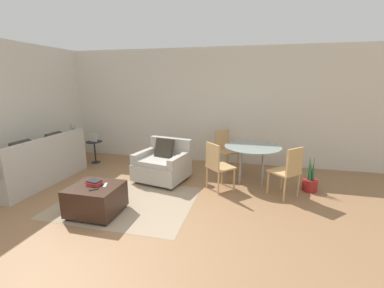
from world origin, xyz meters
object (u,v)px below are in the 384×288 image
at_px(potted_plant, 76,152).
at_px(potted_plant_small, 310,181).
at_px(picture_frame, 94,138).
at_px(dining_chair_far_left, 225,147).
at_px(dining_chair_near_right, 289,169).
at_px(couch, 37,167).
at_px(ottoman, 96,198).
at_px(dining_chair_near_left, 217,163).
at_px(book_stack, 94,183).
at_px(tv_remote_secondary, 105,185).
at_px(armchair, 163,164).
at_px(dining_table, 253,150).
at_px(side_table, 95,148).
at_px(tv_remote_primary, 94,189).

height_order(potted_plant, potted_plant_small, potted_plant).
bearing_deg(picture_frame, dining_chair_far_left, 5.05).
height_order(dining_chair_near_right, potted_plant_small, dining_chair_near_right).
bearing_deg(couch, dining_chair_far_left, 25.73).
bearing_deg(ottoman, dining_chair_near_left, 38.27).
bearing_deg(book_stack, tv_remote_secondary, 9.71).
height_order(armchair, tv_remote_secondary, armchair).
distance_m(ottoman, book_stack, 0.24).
xyz_separation_m(armchair, ottoman, (-0.51, -1.57, -0.08)).
bearing_deg(picture_frame, potted_plant_small, -6.71).
xyz_separation_m(armchair, dining_table, (1.76, 0.35, 0.32)).
distance_m(armchair, book_stack, 1.64).
bearing_deg(potted_plant, dining_table, -4.12).
bearing_deg(couch, dining_chair_near_right, 5.50).
bearing_deg(side_table, tv_remote_primary, -56.21).
xyz_separation_m(side_table, potted_plant_small, (4.85, -0.57, -0.19)).
xyz_separation_m(dining_table, dining_chair_far_left, (-0.62, 0.62, -0.13)).
bearing_deg(potted_plant_small, armchair, -177.68).
bearing_deg(dining_chair_near_left, picture_frame, 163.25).
bearing_deg(dining_chair_far_left, couch, -154.27).
bearing_deg(dining_chair_far_left, picture_frame, -174.95).
distance_m(tv_remote_secondary, dining_chair_far_left, 2.90).
xyz_separation_m(armchair, side_table, (-2.03, 0.69, 0.05)).
distance_m(potted_plant, dining_chair_near_right, 5.02).
distance_m(couch, tv_remote_secondary, 2.16).
relative_size(side_table, dining_chair_near_right, 0.60).
distance_m(book_stack, side_table, 2.69).
distance_m(couch, armchair, 2.48).
bearing_deg(dining_chair_near_left, couch, -172.58).
relative_size(ottoman, dining_chair_near_left, 0.80).
bearing_deg(tv_remote_primary, ottoman, 118.53).
xyz_separation_m(couch, dining_chair_far_left, (3.51, 1.69, 0.20)).
bearing_deg(couch, book_stack, -23.90).
xyz_separation_m(couch, book_stack, (1.84, -0.82, 0.17)).
bearing_deg(dining_table, dining_chair_near_right, -45.00).
xyz_separation_m(ottoman, dining_chair_far_left, (1.65, 2.53, 0.27)).
distance_m(armchair, ottoman, 1.65).
bearing_deg(potted_plant_small, couch, -170.80).
height_order(dining_table, dining_chair_far_left, dining_chair_far_left).
distance_m(ottoman, potted_plant_small, 3.73).
height_order(couch, ottoman, couch).
bearing_deg(couch, armchair, 17.02).
height_order(book_stack, dining_chair_near_right, dining_chair_near_right).
distance_m(tv_remote_primary, dining_chair_far_left, 3.10).
relative_size(armchair, dining_table, 0.99).
height_order(couch, book_stack, couch).
bearing_deg(dining_chair_far_left, dining_chair_near_left, -90.00).
bearing_deg(picture_frame, side_table, 90.00).
bearing_deg(book_stack, potted_plant, 132.62).
bearing_deg(tv_remote_primary, dining_chair_far_left, 59.39).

